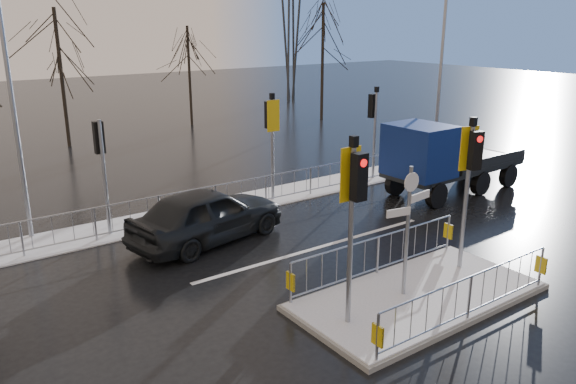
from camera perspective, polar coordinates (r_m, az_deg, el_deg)
ground at (r=13.75m, az=13.06°, el=-10.54°), size 120.00×120.00×0.00m
snow_verge at (r=19.96m, az=-5.60°, el=-1.29°), size 30.00×2.00×0.04m
lane_markings at (r=13.56m, az=14.13°, el=-11.01°), size 8.00×11.38×0.01m
traffic_island at (r=13.58m, az=13.11°, el=-9.07°), size 6.00×3.04×4.15m
far_kerb_fixtures at (r=19.39m, az=-4.18°, el=1.29°), size 18.00×0.65×3.83m
car_far_lane at (r=16.59m, az=-8.21°, el=-2.30°), size 5.11×2.84×1.65m
flatbed_truck at (r=21.17m, az=14.66°, el=3.40°), size 6.03×2.31×2.78m
tree_far_a at (r=30.80m, az=-22.27°, el=13.12°), size 3.75×3.75×7.08m
tree_far_b at (r=35.45m, az=-10.06°, el=13.40°), size 3.25×3.25×6.14m
tree_far_c at (r=37.17m, az=3.56°, el=15.27°), size 4.00×4.00×7.55m
street_lamp_right at (r=25.88m, az=15.39°, el=12.28°), size 1.25×0.18×8.00m
street_lamp_left at (r=17.71m, az=-26.17°, el=9.58°), size 1.25×0.18×8.20m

